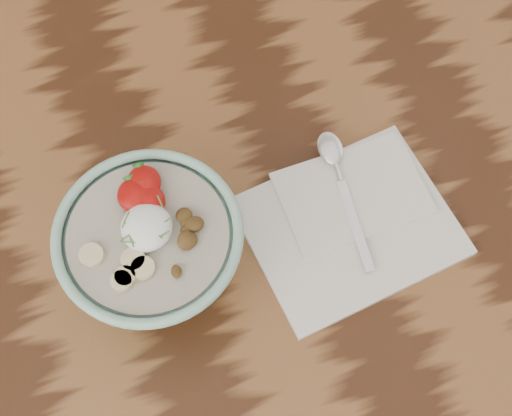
{
  "coord_description": "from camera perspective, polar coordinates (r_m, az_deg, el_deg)",
  "views": [
    {
      "loc": [
        -19.44,
        -36.24,
        155.69
      ],
      "look_at": [
        -8.95,
        -7.48,
        87.0
      ],
      "focal_mm": 50.0,
      "sensor_mm": 36.0,
      "label": 1
    }
  ],
  "objects": [
    {
      "name": "breakfast_bowl",
      "position": [
        0.8,
        -8.27,
        -3.19
      ],
      "size": [
        20.4,
        20.4,
        13.55
      ],
      "rotation": [
        0.0,
        0.0,
        -0.3
      ],
      "color": "#88B7A5",
      "rests_on": "table"
    },
    {
      "name": "napkin",
      "position": [
        0.88,
        7.56,
        -0.91
      ],
      "size": [
        25.95,
        21.83,
        1.48
      ],
      "rotation": [
        0.0,
        0.0,
        0.1
      ],
      "color": "silver",
      "rests_on": "table"
    },
    {
      "name": "spoon",
      "position": [
        0.89,
        6.44,
        3.3
      ],
      "size": [
        4.24,
        19.32,
        1.01
      ],
      "rotation": [
        0.0,
        0.0,
        -0.11
      ],
      "color": "silver",
      "rests_on": "napkin"
    },
    {
      "name": "table",
      "position": [
        0.99,
        3.38,
        0.32
      ],
      "size": [
        160.0,
        90.0,
        75.0
      ],
      "color": "#361B0D",
      "rests_on": "ground"
    }
  ]
}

